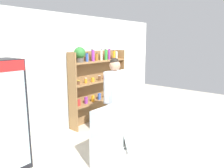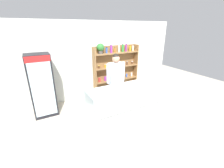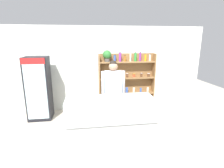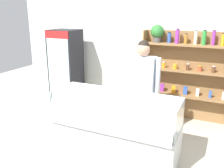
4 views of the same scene
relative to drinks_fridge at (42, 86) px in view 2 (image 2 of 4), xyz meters
name	(u,v)px [view 2 (image 2 of 4)]	position (x,y,z in m)	size (l,w,h in m)	color
ground_plane	(124,120)	(1.89, -1.45, -0.91)	(12.00, 12.00, 0.00)	beige
back_wall	(95,60)	(1.89, 0.60, 0.44)	(6.80, 0.10, 2.70)	silver
drinks_fridge	(42,86)	(0.00, 0.00, 0.00)	(0.64, 0.57, 1.82)	black
shelving_unit	(114,66)	(2.60, 0.41, 0.20)	(1.83, 0.29, 1.96)	olive
deli_display_case	(123,110)	(1.88, -1.41, -0.60)	(2.00, 0.76, 1.01)	silver
shop_clerk	(116,77)	(2.07, -0.65, 0.14)	(0.63, 0.25, 1.76)	#2D2D38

